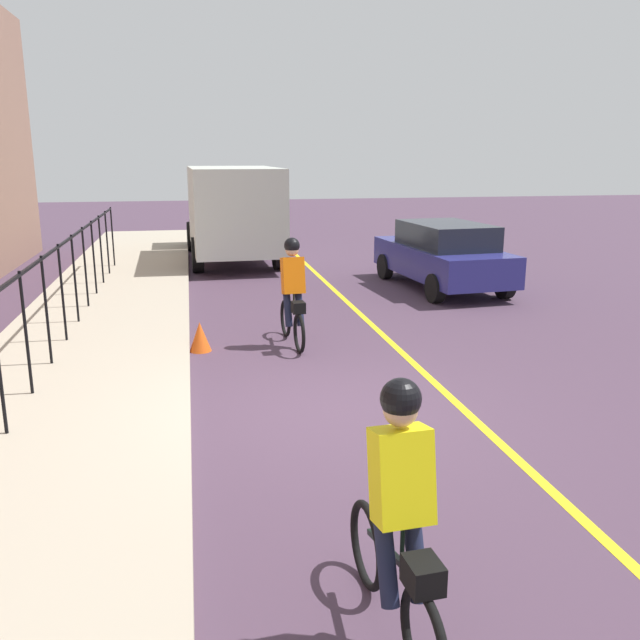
{
  "coord_description": "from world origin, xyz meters",
  "views": [
    {
      "loc": [
        -7.7,
        1.7,
        3.15
      ],
      "look_at": [
        0.78,
        0.06,
        1.0
      ],
      "focal_mm": 37.53,
      "sensor_mm": 36.0,
      "label": 1
    }
  ],
  "objects_px": {
    "cyclist_follow": "(399,516)",
    "traffic_cone_near": "(200,337)",
    "cyclist_lead": "(293,293)",
    "box_truck_background": "(231,209)",
    "patrol_sedan": "(443,254)"
  },
  "relations": [
    {
      "from": "cyclist_lead",
      "to": "box_truck_background",
      "type": "height_order",
      "value": "box_truck_background"
    },
    {
      "from": "cyclist_lead",
      "to": "patrol_sedan",
      "type": "xyz_separation_m",
      "value": [
        4.22,
        -4.26,
        -0.09
      ]
    },
    {
      "from": "patrol_sedan",
      "to": "traffic_cone_near",
      "type": "relative_size",
      "value": 9.27
    },
    {
      "from": "cyclist_lead",
      "to": "cyclist_follow",
      "type": "distance_m",
      "value": 7.1
    },
    {
      "from": "patrol_sedan",
      "to": "traffic_cone_near",
      "type": "bearing_deg",
      "value": 121.42
    },
    {
      "from": "patrol_sedan",
      "to": "cyclist_follow",
      "type": "bearing_deg",
      "value": 152.82
    },
    {
      "from": "cyclist_follow",
      "to": "traffic_cone_near",
      "type": "bearing_deg",
      "value": 5.08
    },
    {
      "from": "box_truck_background",
      "to": "traffic_cone_near",
      "type": "height_order",
      "value": "box_truck_background"
    },
    {
      "from": "cyclist_lead",
      "to": "cyclist_follow",
      "type": "height_order",
      "value": "same"
    },
    {
      "from": "patrol_sedan",
      "to": "box_truck_background",
      "type": "xyz_separation_m",
      "value": [
        5.25,
        4.65,
        0.73
      ]
    },
    {
      "from": "cyclist_follow",
      "to": "traffic_cone_near",
      "type": "relative_size",
      "value": 3.73
    },
    {
      "from": "cyclist_follow",
      "to": "traffic_cone_near",
      "type": "xyz_separation_m",
      "value": [
        7.06,
        1.15,
        -0.67
      ]
    },
    {
      "from": "cyclist_follow",
      "to": "traffic_cone_near",
      "type": "distance_m",
      "value": 7.19
    },
    {
      "from": "cyclist_follow",
      "to": "box_truck_background",
      "type": "relative_size",
      "value": 0.27
    },
    {
      "from": "cyclist_lead",
      "to": "traffic_cone_near",
      "type": "distance_m",
      "value": 1.69
    }
  ]
}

